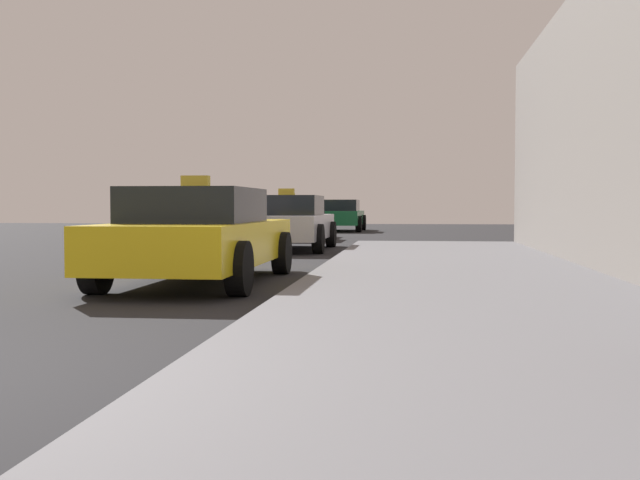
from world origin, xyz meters
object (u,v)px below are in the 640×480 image
at_px(car_yellow, 200,235).
at_px(car_green, 338,215).
at_px(car_silver, 288,222).
at_px(car_black, 290,218).

distance_m(car_yellow, car_green, 21.26).
distance_m(car_silver, car_green, 13.48).
distance_m(car_black, car_green, 7.49).
relative_size(car_black, car_green, 1.05).
xyz_separation_m(car_silver, car_black, (-0.90, 6.03, 0.00)).
bearing_deg(car_green, car_silver, -89.63).
distance_m(car_silver, car_black, 6.10).
bearing_deg(car_green, car_black, -96.26).
relative_size(car_yellow, car_black, 1.02).
bearing_deg(car_silver, car_yellow, -89.50).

